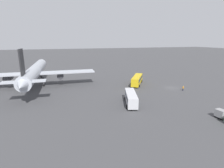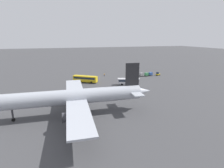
% 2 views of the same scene
% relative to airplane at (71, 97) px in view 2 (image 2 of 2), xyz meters
% --- Properties ---
extents(ground_plane, '(600.00, 600.00, 0.00)m').
position_rel_airplane_xyz_m(ground_plane, '(-19.06, -47.72, -5.63)').
color(ground_plane, '#424244').
extents(airplane, '(51.20, 44.53, 15.00)m').
position_rel_airplane_xyz_m(airplane, '(0.00, 0.00, 0.00)').
color(airplane, '#B2B7C1').
rests_on(airplane, ground).
extents(shuttle_bus_near, '(12.02, 9.48, 3.38)m').
position_rel_airplane_xyz_m(shuttle_bus_near, '(-10.28, -37.93, -3.61)').
color(shuttle_bus_near, gold).
rests_on(shuttle_bus_near, ground).
extents(shuttle_bus_far, '(10.82, 5.79, 3.21)m').
position_rel_airplane_xyz_m(shuttle_bus_far, '(-29.50, -26.46, -3.71)').
color(shuttle_bus_far, silver).
rests_on(shuttle_bus_far, ground).
extents(baggage_tug, '(2.69, 2.25, 2.10)m').
position_rel_airplane_xyz_m(baggage_tug, '(-54.97, -41.04, -4.69)').
color(baggage_tug, gold).
rests_on(baggage_tug, ground).
extents(worker_person, '(0.38, 0.38, 1.74)m').
position_rel_airplane_xyz_m(worker_person, '(-23.48, -49.15, -4.76)').
color(worker_person, '#1E1E2D').
rests_on(worker_person, ground).
extents(cargo_cart_blue, '(2.19, 1.91, 2.06)m').
position_rel_airplane_xyz_m(cargo_cart_blue, '(-50.39, -41.70, -4.44)').
color(cargo_cart_blue, '#38383D').
rests_on(cargo_cart_blue, ground).
extents(cargo_cart_green, '(2.19, 1.91, 2.06)m').
position_rel_airplane_xyz_m(cargo_cart_green, '(-47.33, -41.25, -4.44)').
color(cargo_cart_green, '#38383D').
rests_on(cargo_cart_green, ground).
extents(cargo_cart_grey, '(2.19, 1.91, 2.06)m').
position_rel_airplane_xyz_m(cargo_cart_grey, '(-44.27, -41.87, -4.44)').
color(cargo_cart_grey, '#38383D').
rests_on(cargo_cart_grey, ground).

